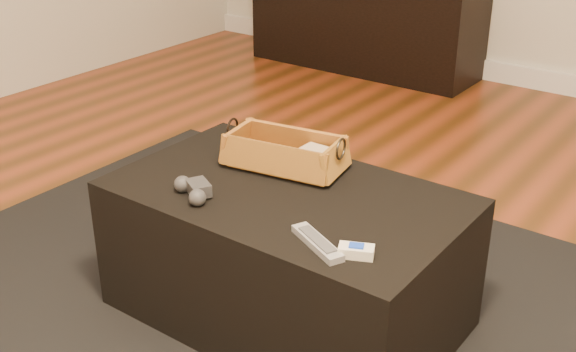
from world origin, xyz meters
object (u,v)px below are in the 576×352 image
Objects in this scene: media_cabinet at (365,23)px; ottoman at (287,254)px; cream_gadget at (356,251)px; game_controller at (193,190)px; tv_remote at (277,161)px; silver_remote at (317,243)px; wicker_basket at (285,154)px.

ottoman is at bearing -64.04° from media_cabinet.
cream_gadget is at bearing -59.70° from media_cabinet.
media_cabinet is 2.79m from game_controller.
tv_remote is at bearing 77.08° from game_controller.
media_cabinet is 9.35× the size of game_controller.
ottoman is 5.20× the size of tv_remote.
tv_remote reaches higher than cream_gadget.
tv_remote is at bearing 136.32° from ottoman.
tv_remote is 0.30m from game_controller.
game_controller is 0.82× the size of silver_remote.
media_cabinet is at bearing 118.46° from silver_remote.
media_cabinet is 2.98m from silver_remote.
ottoman is 0.28m from tv_remote.
wicker_basket is (0.02, 0.02, 0.02)m from tv_remote.
game_controller is at bearing -118.58° from tv_remote.
cream_gadget is (0.10, 0.02, 0.00)m from silver_remote.
silver_remote is at bearing -170.63° from cream_gadget.
wicker_basket is (1.08, -2.29, 0.19)m from media_cabinet.
wicker_basket is 2.07× the size of silver_remote.
wicker_basket reaches higher than ottoman.
game_controller is at bearing -134.70° from ottoman.
media_cabinet is 2.69m from ottoman.
silver_remote is at bearing -43.72° from wicker_basket.
media_cabinet reaches higher than game_controller.
cream_gadget is (0.53, 0.00, -0.01)m from game_controller.
ottoman is 0.45m from cream_gadget.
wicker_basket is 4.11× the size of cream_gadget.
media_cabinet is 7.49× the size of tv_remote.
media_cabinet reaches higher than ottoman.
tv_remote is 1.25× the size of game_controller.
media_cabinet is at bearing 115.18° from wicker_basket.
tv_remote is (-0.12, 0.11, 0.23)m from ottoman.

